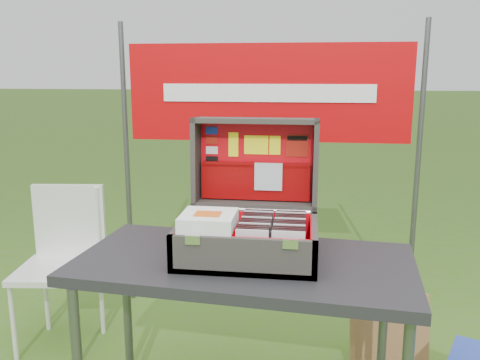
# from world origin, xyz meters

# --- Properties ---
(table) EXTENTS (1.26, 0.71, 0.75)m
(table) POSITION_xyz_m (0.02, -0.09, 0.38)
(table) COLOR black
(table) RESTS_ON ground
(table_top) EXTENTS (1.26, 0.71, 0.04)m
(table_top) POSITION_xyz_m (0.02, -0.09, 0.73)
(table_top) COLOR black
(table_top) RESTS_ON ground
(table_leg_bl) EXTENTS (0.04, 0.04, 0.71)m
(table_leg_bl) POSITION_xyz_m (-0.53, 0.15, 0.36)
(table_leg_bl) COLOR #59595B
(table_leg_bl) RESTS_ON ground
(table_leg_br) EXTENTS (0.04, 0.04, 0.71)m
(table_leg_br) POSITION_xyz_m (0.56, 0.15, 0.36)
(table_leg_br) COLOR #59595B
(table_leg_br) RESTS_ON ground
(suitcase) EXTENTS (0.50, 0.51, 0.48)m
(suitcase) POSITION_xyz_m (0.03, -0.03, 1.00)
(suitcase) COLOR #4B4842
(suitcase) RESTS_ON table
(suitcase_base_bottom) EXTENTS (0.50, 0.35, 0.02)m
(suitcase_base_bottom) POSITION_xyz_m (0.03, -0.09, 0.76)
(suitcase_base_bottom) COLOR #4B4842
(suitcase_base_bottom) RESTS_ON table_top
(suitcase_base_wall_front) EXTENTS (0.50, 0.02, 0.13)m
(suitcase_base_wall_front) POSITION_xyz_m (0.03, -0.25, 0.82)
(suitcase_base_wall_front) COLOR #4B4842
(suitcase_base_wall_front) RESTS_ON table_top
(suitcase_base_wall_back) EXTENTS (0.50, 0.02, 0.13)m
(suitcase_base_wall_back) POSITION_xyz_m (0.03, 0.08, 0.82)
(suitcase_base_wall_back) COLOR #4B4842
(suitcase_base_wall_back) RESTS_ON table_top
(suitcase_base_wall_left) EXTENTS (0.02, 0.35, 0.13)m
(suitcase_base_wall_left) POSITION_xyz_m (-0.21, -0.09, 0.82)
(suitcase_base_wall_left) COLOR #4B4842
(suitcase_base_wall_left) RESTS_ON table_top
(suitcase_base_wall_right) EXTENTS (0.02, 0.35, 0.13)m
(suitcase_base_wall_right) POSITION_xyz_m (0.27, -0.09, 0.82)
(suitcase_base_wall_right) COLOR #4B4842
(suitcase_base_wall_right) RESTS_ON table_top
(suitcase_liner_floor) EXTENTS (0.46, 0.32, 0.01)m
(suitcase_liner_floor) POSITION_xyz_m (0.03, -0.09, 0.78)
(suitcase_liner_floor) COLOR red
(suitcase_liner_floor) RESTS_ON suitcase_base_bottom
(suitcase_latch_left) EXTENTS (0.05, 0.01, 0.03)m
(suitcase_latch_left) POSITION_xyz_m (-0.13, -0.26, 0.88)
(suitcase_latch_left) COLOR silver
(suitcase_latch_left) RESTS_ON suitcase_base_wall_front
(suitcase_latch_right) EXTENTS (0.05, 0.01, 0.03)m
(suitcase_latch_right) POSITION_xyz_m (0.19, -0.26, 0.88)
(suitcase_latch_right) COLOR silver
(suitcase_latch_right) RESTS_ON suitcase_base_wall_front
(suitcase_hinge) EXTENTS (0.45, 0.02, 0.02)m
(suitcase_hinge) POSITION_xyz_m (0.03, 0.09, 0.89)
(suitcase_hinge) COLOR silver
(suitcase_hinge) RESTS_ON suitcase_base_wall_back
(suitcase_lid_back) EXTENTS (0.50, 0.03, 0.35)m
(suitcase_lid_back) POSITION_xyz_m (0.03, 0.22, 1.06)
(suitcase_lid_back) COLOR #4B4842
(suitcase_lid_back) RESTS_ON suitcase_base_wall_back
(suitcase_lid_rim_far) EXTENTS (0.50, 0.13, 0.02)m
(suitcase_lid_rim_far) POSITION_xyz_m (0.03, 0.17, 1.23)
(suitcase_lid_rim_far) COLOR #4B4842
(suitcase_lid_rim_far) RESTS_ON suitcase_lid_back
(suitcase_lid_rim_near) EXTENTS (0.50, 0.13, 0.02)m
(suitcase_lid_rim_near) POSITION_xyz_m (0.03, 0.16, 0.89)
(suitcase_lid_rim_near) COLOR #4B4842
(suitcase_lid_rim_near) RESTS_ON suitcase_lid_back
(suitcase_lid_rim_left) EXTENTS (0.02, 0.15, 0.36)m
(suitcase_lid_rim_left) POSITION_xyz_m (-0.21, 0.16, 1.06)
(suitcase_lid_rim_left) COLOR #4B4842
(suitcase_lid_rim_left) RESTS_ON suitcase_lid_back
(suitcase_lid_rim_right) EXTENTS (0.02, 0.15, 0.36)m
(suitcase_lid_rim_right) POSITION_xyz_m (0.27, 0.16, 1.06)
(suitcase_lid_rim_right) COLOR #4B4842
(suitcase_lid_rim_right) RESTS_ON suitcase_lid_back
(suitcase_lid_liner) EXTENTS (0.45, 0.02, 0.31)m
(suitcase_lid_liner) POSITION_xyz_m (0.03, 0.21, 1.06)
(suitcase_lid_liner) COLOR red
(suitcase_lid_liner) RESTS_ON suitcase_lid_back
(suitcase_liner_wall_front) EXTENTS (0.46, 0.01, 0.11)m
(suitcase_liner_wall_front) POSITION_xyz_m (0.03, -0.24, 0.83)
(suitcase_liner_wall_front) COLOR red
(suitcase_liner_wall_front) RESTS_ON suitcase_base_bottom
(suitcase_liner_wall_back) EXTENTS (0.46, 0.01, 0.11)m
(suitcase_liner_wall_back) POSITION_xyz_m (0.03, 0.07, 0.83)
(suitcase_liner_wall_back) COLOR red
(suitcase_liner_wall_back) RESTS_ON suitcase_base_bottom
(suitcase_liner_wall_left) EXTENTS (0.01, 0.32, 0.11)m
(suitcase_liner_wall_left) POSITION_xyz_m (-0.20, -0.09, 0.83)
(suitcase_liner_wall_left) COLOR red
(suitcase_liner_wall_left) RESTS_ON suitcase_base_bottom
(suitcase_liner_wall_right) EXTENTS (0.01, 0.32, 0.11)m
(suitcase_liner_wall_right) POSITION_xyz_m (0.25, -0.09, 0.83)
(suitcase_liner_wall_right) COLOR red
(suitcase_liner_wall_right) RESTS_ON suitcase_base_bottom
(suitcase_lid_pocket) EXTENTS (0.44, 0.04, 0.14)m
(suitcase_lid_pocket) POSITION_xyz_m (0.03, 0.19, 0.98)
(suitcase_lid_pocket) COLOR #810405
(suitcase_lid_pocket) RESTS_ON suitcase_lid_liner
(suitcase_pocket_edge) EXTENTS (0.43, 0.02, 0.02)m
(suitcase_pocket_edge) POSITION_xyz_m (0.03, 0.18, 1.05)
(suitcase_pocket_edge) COLOR #810405
(suitcase_pocket_edge) RESTS_ON suitcase_lid_pocket
(suitcase_pocket_cd) EXTENTS (0.11, 0.01, 0.11)m
(suitcase_pocket_cd) POSITION_xyz_m (0.08, 0.17, 1.01)
(suitcase_pocket_cd) COLOR silver
(suitcase_pocket_cd) RESTS_ON suitcase_lid_pocket
(lid_sticker_cc_a) EXTENTS (0.05, 0.00, 0.03)m
(lid_sticker_cc_a) POSITION_xyz_m (-0.15, 0.21, 1.18)
(lid_sticker_cc_a) COLOR #1933B2
(lid_sticker_cc_a) RESTS_ON suitcase_lid_liner
(lid_sticker_cc_b) EXTENTS (0.05, 0.00, 0.03)m
(lid_sticker_cc_b) POSITION_xyz_m (-0.15, 0.21, 1.14)
(lid_sticker_cc_b) COLOR #A1180D
(lid_sticker_cc_b) RESTS_ON suitcase_lid_liner
(lid_sticker_cc_c) EXTENTS (0.05, 0.00, 0.03)m
(lid_sticker_cc_c) POSITION_xyz_m (-0.15, 0.20, 1.10)
(lid_sticker_cc_c) COLOR white
(lid_sticker_cc_c) RESTS_ON suitcase_lid_liner
(lid_sticker_cc_d) EXTENTS (0.05, 0.00, 0.03)m
(lid_sticker_cc_d) POSITION_xyz_m (-0.15, 0.20, 1.06)
(lid_sticker_cc_d) COLOR black
(lid_sticker_cc_d) RESTS_ON suitcase_lid_liner
(lid_card_neon_tall) EXTENTS (0.04, 0.01, 0.10)m
(lid_card_neon_tall) POSITION_xyz_m (-0.07, 0.21, 1.13)
(lid_card_neon_tall) COLOR #FEF716
(lid_card_neon_tall) RESTS_ON suitcase_lid_liner
(lid_card_neon_main) EXTENTS (0.10, 0.01, 0.08)m
(lid_card_neon_main) POSITION_xyz_m (0.03, 0.21, 1.13)
(lid_card_neon_main) COLOR #FEF716
(lid_card_neon_main) RESTS_ON suitcase_lid_liner
(lid_card_neon_small) EXTENTS (0.04, 0.01, 0.08)m
(lid_card_neon_small) POSITION_xyz_m (0.10, 0.21, 1.13)
(lid_card_neon_small) COLOR #FEF716
(lid_card_neon_small) RESTS_ON suitcase_lid_liner
(lid_sticker_band) EXTENTS (0.09, 0.01, 0.09)m
(lid_sticker_band) POSITION_xyz_m (0.19, 0.21, 1.13)
(lid_sticker_band) COLOR #A1180D
(lid_sticker_band) RESTS_ON suitcase_lid_liner
(lid_sticker_band_bar) EXTENTS (0.08, 0.00, 0.02)m
(lid_sticker_band_bar) POSITION_xyz_m (0.19, 0.21, 1.16)
(lid_sticker_band_bar) COLOR black
(lid_sticker_band_bar) RESTS_ON suitcase_lid_liner
(cd_left_0) EXTENTS (0.11, 0.01, 0.13)m
(cd_left_0) POSITION_xyz_m (0.06, -0.22, 0.84)
(cd_left_0) COLOR silver
(cd_left_0) RESTS_ON suitcase_liner_floor
(cd_left_1) EXTENTS (0.11, 0.01, 0.13)m
(cd_left_1) POSITION_xyz_m (0.06, -0.20, 0.84)
(cd_left_1) COLOR black
(cd_left_1) RESTS_ON suitcase_liner_floor
(cd_left_2) EXTENTS (0.11, 0.01, 0.13)m
(cd_left_2) POSITION_xyz_m (0.06, -0.18, 0.84)
(cd_left_2) COLOR black
(cd_left_2) RESTS_ON suitcase_liner_floor
(cd_left_3) EXTENTS (0.11, 0.01, 0.13)m
(cd_left_3) POSITION_xyz_m (0.06, -0.16, 0.84)
(cd_left_3) COLOR black
(cd_left_3) RESTS_ON suitcase_liner_floor
(cd_left_4) EXTENTS (0.11, 0.01, 0.13)m
(cd_left_4) POSITION_xyz_m (0.06, -0.14, 0.84)
(cd_left_4) COLOR silver
(cd_left_4) RESTS_ON suitcase_liner_floor
(cd_left_5) EXTENTS (0.11, 0.01, 0.13)m
(cd_left_5) POSITION_xyz_m (0.06, -0.12, 0.84)
(cd_left_5) COLOR black
(cd_left_5) RESTS_ON suitcase_liner_floor
(cd_left_6) EXTENTS (0.11, 0.01, 0.13)m
(cd_left_6) POSITION_xyz_m (0.06, -0.10, 0.84)
(cd_left_6) COLOR black
(cd_left_6) RESTS_ON suitcase_liner_floor
(cd_left_7) EXTENTS (0.11, 0.01, 0.13)m
(cd_left_7) POSITION_xyz_m (0.06, -0.08, 0.84)
(cd_left_7) COLOR black
(cd_left_7) RESTS_ON suitcase_liner_floor
(cd_left_8) EXTENTS (0.11, 0.01, 0.13)m
(cd_left_8) POSITION_xyz_m (0.06, -0.06, 0.84)
(cd_left_8) COLOR silver
(cd_left_8) RESTS_ON suitcase_liner_floor
(cd_left_9) EXTENTS (0.11, 0.01, 0.13)m
(cd_left_9) POSITION_xyz_m (0.06, -0.04, 0.84)
(cd_left_9) COLOR black
(cd_left_9) RESTS_ON suitcase_liner_floor
(cd_left_10) EXTENTS (0.11, 0.01, 0.13)m
(cd_left_10) POSITION_xyz_m (0.06, -0.02, 0.84)
(cd_left_10) COLOR black
(cd_left_10) RESTS_ON suitcase_liner_floor
(cd_left_11) EXTENTS (0.11, 0.01, 0.13)m
(cd_left_11) POSITION_xyz_m (0.06, -0.00, 0.84)
(cd_left_11) COLOR black
(cd_left_11) RESTS_ON suitcase_liner_floor
(cd_left_12) EXTENTS (0.11, 0.01, 0.13)m
(cd_left_12) POSITION_xyz_m (0.06, 0.02, 0.84)
(cd_left_12) COLOR silver
(cd_left_12) RESTS_ON suitcase_liner_floor
(cd_left_13) EXTENTS (0.11, 0.01, 0.13)m
(cd_left_13) POSITION_xyz_m (0.06, 0.03, 0.84)
(cd_left_13) COLOR black
(cd_left_13) RESTS_ON suitcase_liner_floor
(cd_right_0) EXTENTS (0.11, 0.01, 0.13)m
(cd_right_0) POSITION_xyz_m (0.18, -0.22, 0.84)
(cd_right_0) COLOR silver
(cd_right_0) RESTS_ON suitcase_liner_floor
(cd_right_1) EXTENTS (0.11, 0.01, 0.13)m
(cd_right_1) POSITION_xyz_m (0.18, -0.20, 0.84)
(cd_right_1) COLOR black
(cd_right_1) RESTS_ON suitcase_liner_floor
(cd_right_2) EXTENTS (0.11, 0.01, 0.13)m
(cd_right_2) POSITION_xyz_m (0.18, -0.18, 0.84)
(cd_right_2) COLOR black
(cd_right_2) RESTS_ON suitcase_liner_floor
(cd_right_3) EXTENTS (0.11, 0.01, 0.13)m
(cd_right_3) POSITION_xyz_m (0.18, -0.16, 0.84)
(cd_right_3) COLOR black
(cd_right_3) RESTS_ON suitcase_liner_floor
(cd_right_4) EXTENTS (0.11, 0.01, 0.13)m
(cd_right_4) POSITION_xyz_m (0.18, -0.14, 0.84)
(cd_right_4) COLOR silver
(cd_right_4) RESTS_ON suitcase_liner_floor
(cd_right_5) EXTENTS (0.11, 0.01, 0.13)m
(cd_right_5) POSITION_xyz_m (0.18, -0.12, 0.84)
(cd_right_5) COLOR black
(cd_right_5) RESTS_ON suitcase_liner_floor
(cd_right_6) EXTENTS (0.11, 0.01, 0.13)m
(cd_right_6) POSITION_xyz_m (0.18, -0.10, 0.84)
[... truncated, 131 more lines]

